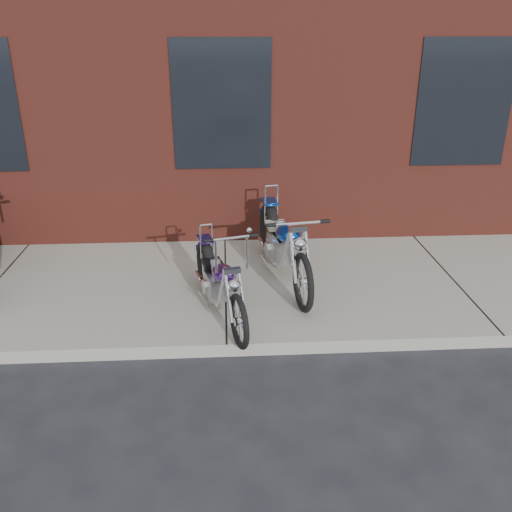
{
  "coord_description": "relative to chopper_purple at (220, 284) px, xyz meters",
  "views": [
    {
      "loc": [
        0.02,
        -4.87,
        3.24
      ],
      "look_at": [
        0.36,
        0.8,
        0.81
      ],
      "focal_mm": 38.0,
      "sensor_mm": 36.0,
      "label": 1
    }
  ],
  "objects": [
    {
      "name": "sidewalk",
      "position": [
        0.07,
        0.79,
        -0.44
      ],
      "size": [
        22.0,
        3.0,
        0.15
      ],
      "primitive_type": "cube",
      "color": "#A29D92",
      "rests_on": "ground"
    },
    {
      "name": "ground",
      "position": [
        0.07,
        -0.71,
        -0.52
      ],
      "size": [
        120.0,
        120.0,
        0.0
      ],
      "primitive_type": "plane",
      "color": "black",
      "rests_on": "ground"
    },
    {
      "name": "chopper_blue",
      "position": [
        0.83,
        0.92,
        0.07
      ],
      "size": [
        0.64,
        2.44,
        1.06
      ],
      "rotation": [
        0.0,
        0.0,
        -1.42
      ],
      "color": "black",
      "rests_on": "sidewalk"
    },
    {
      "name": "chopper_purple",
      "position": [
        0.0,
        0.0,
        0.0
      ],
      "size": [
        0.7,
        1.99,
        1.14
      ],
      "rotation": [
        0.0,
        0.0,
        -1.31
      ],
      "color": "black",
      "rests_on": "sidewalk"
    }
  ]
}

